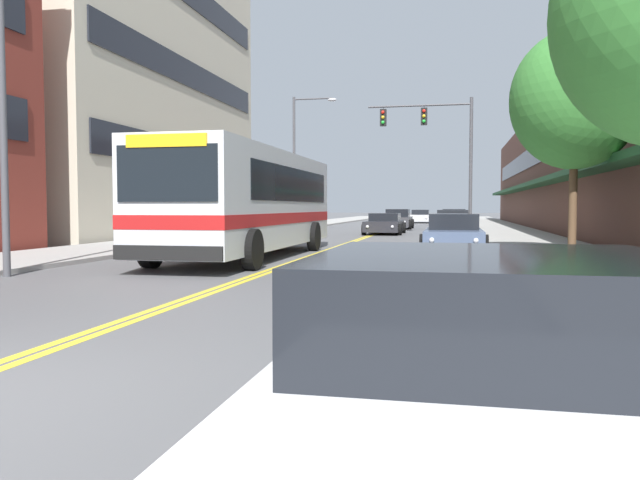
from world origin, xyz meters
TOP-DOWN VIEW (x-y plane):
  - ground_plane at (0.00, 37.00)m, footprint 240.00×240.00m
  - sidewalk_left at (-7.47, 37.00)m, footprint 3.93×106.00m
  - sidewalk_right at (7.47, 37.00)m, footprint 3.93×106.00m
  - centre_line at (0.00, 37.00)m, footprint 0.34×106.00m
  - office_tower_left at (-15.67, 27.76)m, footprint 12.08×20.94m
  - storefront_row_right at (13.66, 37.00)m, footprint 9.10×68.00m
  - city_bus at (-1.78, 14.17)m, footprint 2.96×11.19m
  - car_red_parked_left_near at (-4.39, 29.12)m, footprint 1.97×4.47m
  - car_white_parked_right_foreground at (4.45, -1.14)m, footprint 2.15×4.14m
  - car_champagne_parked_right_mid at (4.27, 29.17)m, footprint 2.07×4.17m
  - car_black_parked_right_far at (4.36, 38.79)m, footprint 1.99×4.71m
  - car_slate_blue_parked_right_end at (4.31, 18.22)m, footprint 2.19×4.83m
  - car_charcoal_moving_lead at (0.53, 31.05)m, footprint 2.14×4.77m
  - car_dark_grey_moving_second at (0.53, 39.64)m, footprint 2.07×4.31m
  - car_silver_moving_third at (1.29, 55.99)m, footprint 2.10×4.21m
  - traffic_signal_mast at (3.41, 30.65)m, footprint 5.66×0.38m
  - street_lamp_left_near at (-4.95, 7.89)m, footprint 2.72×0.28m
  - street_lamp_left_far at (-4.91, 33.31)m, footprint 2.74×0.28m
  - street_tree_right_mid at (7.69, 15.29)m, footprint 3.67×3.67m

SIDE VIEW (x-z plane):
  - ground_plane at x=0.00m, z-range 0.00..0.00m
  - centre_line at x=0.00m, z-range 0.00..0.01m
  - sidewalk_left at x=-7.47m, z-range 0.00..0.12m
  - sidewalk_right at x=7.47m, z-range 0.00..0.12m
  - car_charcoal_moving_lead at x=0.53m, z-range -0.03..1.14m
  - car_red_parked_left_near at x=-4.39m, z-range -0.03..1.16m
  - car_silver_moving_third at x=1.29m, z-range -0.04..1.20m
  - car_slate_blue_parked_right_end at x=4.31m, z-range -0.05..1.24m
  - car_white_parked_right_foreground at x=4.45m, z-range -0.04..1.27m
  - car_dark_grey_moving_second at x=0.53m, z-range -0.06..1.31m
  - car_black_parked_right_far at x=4.36m, z-range -0.06..1.32m
  - car_champagne_parked_right_mid at x=4.27m, z-range -0.05..1.32m
  - city_bus at x=-1.78m, z-range 0.21..3.36m
  - storefront_row_right at x=13.66m, z-range 0.00..8.12m
  - street_tree_right_mid at x=7.69m, z-range 1.36..7.89m
  - street_lamp_left_far at x=-4.91m, z-range 0.81..9.05m
  - traffic_signal_mast at x=3.41m, z-range 1.52..8.92m
  - street_lamp_left_near at x=-4.95m, z-range 0.83..9.92m
  - office_tower_left at x=-15.67m, z-range 0.00..25.98m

